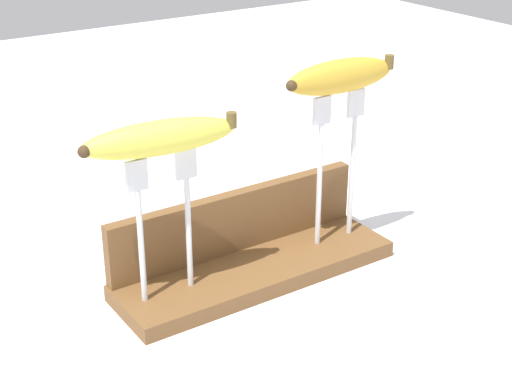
{
  "coord_description": "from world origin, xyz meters",
  "views": [
    {
      "loc": [
        -0.48,
        -0.72,
        0.51
      ],
      "look_at": [
        0.0,
        0.0,
        0.12
      ],
      "focal_mm": 54.29,
      "sensor_mm": 36.0,
      "label": 1
    }
  ],
  "objects_px": {
    "fork_stand_right": "(339,156)",
    "banana_raised_left": "(162,139)",
    "banana_raised_right": "(343,77)",
    "fork_fallen_far": "(414,162)",
    "fork_stand_left": "(166,214)",
    "wire_coil": "(183,239)"
  },
  "relations": [
    {
      "from": "fork_stand_right",
      "to": "banana_raised_left",
      "type": "relative_size",
      "value": 1.11
    },
    {
      "from": "banana_raised_left",
      "to": "banana_raised_right",
      "type": "xyz_separation_m",
      "value": [
        0.25,
        -0.0,
        0.03
      ]
    },
    {
      "from": "fork_stand_right",
      "to": "fork_fallen_far",
      "type": "bearing_deg",
      "value": 28.42
    },
    {
      "from": "fork_stand_left",
      "to": "banana_raised_left",
      "type": "bearing_deg",
      "value": 172.89
    },
    {
      "from": "banana_raised_left",
      "to": "banana_raised_right",
      "type": "relative_size",
      "value": 1.13
    },
    {
      "from": "fork_stand_left",
      "to": "fork_fallen_far",
      "type": "relative_size",
      "value": 1.0
    },
    {
      "from": "fork_stand_left",
      "to": "banana_raised_left",
      "type": "relative_size",
      "value": 0.96
    },
    {
      "from": "banana_raised_right",
      "to": "wire_coil",
      "type": "distance_m",
      "value": 0.33
    },
    {
      "from": "fork_stand_left",
      "to": "wire_coil",
      "type": "distance_m",
      "value": 0.21
    },
    {
      "from": "fork_stand_left",
      "to": "wire_coil",
      "type": "height_order",
      "value": "fork_stand_left"
    },
    {
      "from": "fork_stand_right",
      "to": "banana_raised_right",
      "type": "relative_size",
      "value": 1.26
    },
    {
      "from": "fork_fallen_far",
      "to": "fork_stand_left",
      "type": "bearing_deg",
      "value": -163.23
    },
    {
      "from": "banana_raised_right",
      "to": "wire_coil",
      "type": "xyz_separation_m",
      "value": [
        -0.16,
        0.15,
        -0.25
      ]
    },
    {
      "from": "fork_stand_right",
      "to": "banana_raised_right",
      "type": "bearing_deg",
      "value": 177.66
    },
    {
      "from": "banana_raised_left",
      "to": "banana_raised_right",
      "type": "height_order",
      "value": "banana_raised_right"
    },
    {
      "from": "banana_raised_left",
      "to": "banana_raised_right",
      "type": "distance_m",
      "value": 0.26
    },
    {
      "from": "fork_stand_left",
      "to": "fork_stand_right",
      "type": "bearing_deg",
      "value": -0.0
    },
    {
      "from": "fork_stand_right",
      "to": "banana_raised_left",
      "type": "xyz_separation_m",
      "value": [
        -0.25,
        0.0,
        0.08
      ]
    },
    {
      "from": "fork_fallen_far",
      "to": "wire_coil",
      "type": "distance_m",
      "value": 0.48
    },
    {
      "from": "wire_coil",
      "to": "fork_fallen_far",
      "type": "bearing_deg",
      "value": 3.27
    },
    {
      "from": "fork_stand_right",
      "to": "fork_fallen_far",
      "type": "relative_size",
      "value": 1.16
    },
    {
      "from": "banana_raised_left",
      "to": "wire_coil",
      "type": "relative_size",
      "value": 2.18
    }
  ]
}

